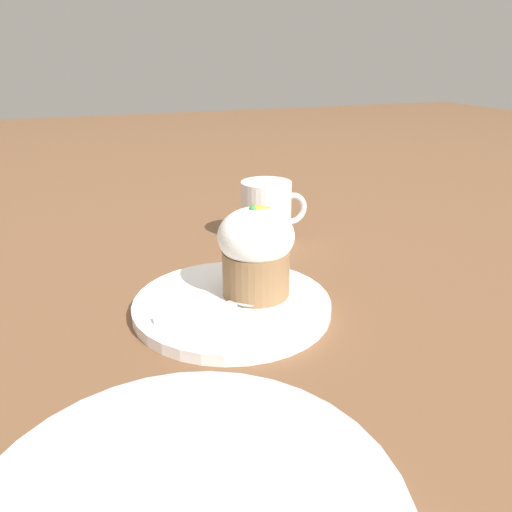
# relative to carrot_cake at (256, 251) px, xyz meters

# --- Properties ---
(ground_plane) EXTENTS (4.00, 4.00, 0.00)m
(ground_plane) POSITION_rel_carrot_cake_xyz_m (-0.03, -0.01, -0.07)
(ground_plane) COLOR brown
(dessert_plate) EXTENTS (0.22, 0.22, 0.01)m
(dessert_plate) POSITION_rel_carrot_cake_xyz_m (-0.03, -0.01, -0.06)
(dessert_plate) COLOR white
(dessert_plate) RESTS_ON ground_plane
(carrot_cake) EXTENTS (0.08, 0.08, 0.11)m
(carrot_cake) POSITION_rel_carrot_cake_xyz_m (0.00, 0.00, 0.00)
(carrot_cake) COLOR olive
(carrot_cake) RESTS_ON dessert_plate
(spoon) EXTENTS (0.14, 0.04, 0.01)m
(spoon) POSITION_rel_carrot_cake_xyz_m (-0.03, -0.02, -0.05)
(spoon) COLOR #B7B7BC
(spoon) RESTS_ON dessert_plate
(coffee_cup) EXTENTS (0.11, 0.08, 0.09)m
(coffee_cup) POSITION_rel_carrot_cake_xyz_m (0.09, 0.19, -0.02)
(coffee_cup) COLOR white
(coffee_cup) RESTS_ON ground_plane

